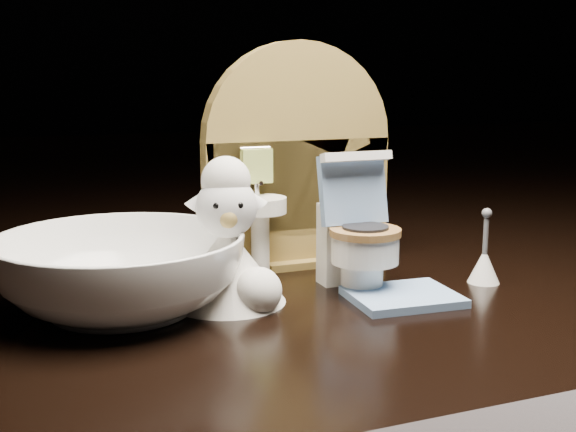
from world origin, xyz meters
The scene contains 6 objects.
backdrop_panel centered at (0.00, 0.06, 0.07)m, with size 0.13×0.05×0.15m.
toy_toilet centered at (0.01, 0.00, 0.03)m, with size 0.04×0.05×0.08m.
bath_mat centered at (0.03, -0.03, 0.00)m, with size 0.06×0.05×0.00m, color #6E8FBC.
toilet_brush centered at (0.09, -0.02, 0.01)m, with size 0.02×0.02×0.05m.
plush_lamb centered at (-0.07, 0.00, 0.03)m, with size 0.07×0.07×0.09m.
ceramic_bowl centered at (-0.13, 0.01, 0.02)m, with size 0.14×0.14×0.04m, color white.
Camera 1 is at (-0.18, -0.38, 0.13)m, focal length 45.00 mm.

